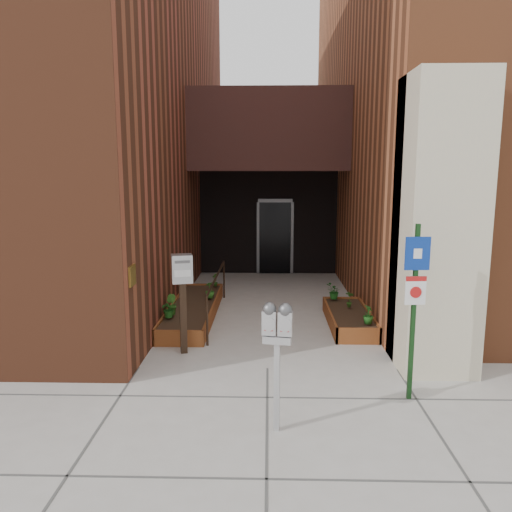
{
  "coord_description": "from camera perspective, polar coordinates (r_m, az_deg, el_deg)",
  "views": [
    {
      "loc": [
        0.01,
        -7.29,
        3.03
      ],
      "look_at": [
        -0.22,
        1.8,
        1.45
      ],
      "focal_mm": 35.0,
      "sensor_mm": 36.0,
      "label": 1
    }
  ],
  "objects": [
    {
      "name": "shrub_right_b",
      "position": [
        10.23,
        10.64,
        -4.86
      ],
      "size": [
        0.24,
        0.24,
        0.33
      ],
      "primitive_type": "imported",
      "rotation": [
        0.0,
        0.0,
        2.59
      ],
      "color": "#2A5D1A",
      "rests_on": "planter_right"
    },
    {
      "name": "payment_dropbox",
      "position": [
        8.27,
        -8.42,
        -3.02
      ],
      "size": [
        0.38,
        0.32,
        1.67
      ],
      "color": "black",
      "rests_on": "ground"
    },
    {
      "name": "shrub_left_a",
      "position": [
        9.52,
        -9.92,
        -5.96
      ],
      "size": [
        0.41,
        0.41,
        0.33
      ],
      "primitive_type": "imported",
      "rotation": [
        0.0,
        0.0,
        0.54
      ],
      "color": "#1D5719",
      "rests_on": "planter_left"
    },
    {
      "name": "shrub_left_b",
      "position": [
        9.68,
        -9.66,
        -5.49
      ],
      "size": [
        0.3,
        0.3,
        0.39
      ],
      "primitive_type": "imported",
      "rotation": [
        0.0,
        0.0,
        2.4
      ],
      "color": "#2C611B",
      "rests_on": "planter_left"
    },
    {
      "name": "shrub_right_c",
      "position": [
        10.79,
        8.89,
        -4.02
      ],
      "size": [
        0.43,
        0.43,
        0.34
      ],
      "primitive_type": "imported",
      "rotation": [
        0.0,
        0.0,
        3.96
      ],
      "color": "#195719",
      "rests_on": "planter_right"
    },
    {
      "name": "shrub_left_d",
      "position": [
        11.87,
        -4.68,
        -2.7
      ],
      "size": [
        0.23,
        0.23,
        0.33
      ],
      "primitive_type": "imported",
      "rotation": [
        0.0,
        0.0,
        5.14
      ],
      "color": "#245317",
      "rests_on": "planter_left"
    },
    {
      "name": "parking_meter",
      "position": [
        5.75,
        2.44,
        -8.72
      ],
      "size": [
        0.36,
        0.19,
        1.55
      ],
      "color": "#B1B0B3",
      "rests_on": "ground"
    },
    {
      "name": "planter_left",
      "position": [
        10.52,
        -7.17,
        -6.23
      ],
      "size": [
        0.9,
        3.6,
        0.3
      ],
      "color": "maroon",
      "rests_on": "ground"
    },
    {
      "name": "shrub_left_c",
      "position": [
        10.8,
        -5.3,
        -3.87
      ],
      "size": [
        0.28,
        0.28,
        0.36
      ],
      "primitive_type": "imported",
      "rotation": [
        0.0,
        0.0,
        3.77
      ],
      "color": "#265C1A",
      "rests_on": "planter_left"
    },
    {
      "name": "handrail",
      "position": [
        10.26,
        -4.52,
        -3.06
      ],
      "size": [
        0.04,
        3.34,
        0.9
      ],
      "color": "black",
      "rests_on": "ground"
    },
    {
      "name": "shrub_right_a",
      "position": [
        9.23,
        12.71,
        -6.54
      ],
      "size": [
        0.23,
        0.23,
        0.33
      ],
      "primitive_type": "imported",
      "rotation": [
        0.0,
        0.0,
        1.28
      ],
      "color": "#1A4F16",
      "rests_on": "planter_right"
    },
    {
      "name": "ground",
      "position": [
        7.9,
        1.3,
        -12.73
      ],
      "size": [
        80.0,
        80.0,
        0.0
      ],
      "primitive_type": "plane",
      "color": "#9E9991",
      "rests_on": "ground"
    },
    {
      "name": "architecture",
      "position": [
        14.32,
        0.71,
        17.65
      ],
      "size": [
        20.0,
        14.6,
        10.0
      ],
      "color": "brown",
      "rests_on": "ground"
    },
    {
      "name": "sign_post",
      "position": [
        6.76,
        17.7,
        -4.15
      ],
      "size": [
        0.32,
        0.08,
        2.36
      ],
      "color": "#133514",
      "rests_on": "ground"
    },
    {
      "name": "planter_right",
      "position": [
        10.05,
        10.58,
        -7.09
      ],
      "size": [
        0.8,
        2.2,
        0.3
      ],
      "color": "maroon",
      "rests_on": "ground"
    }
  ]
}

